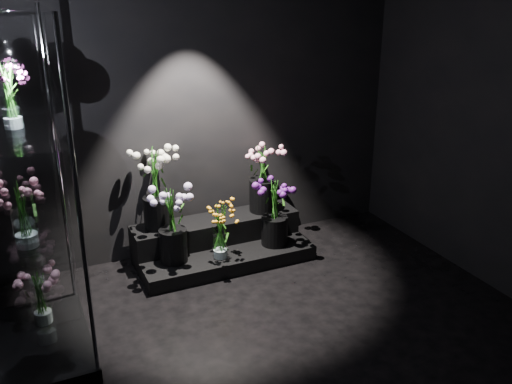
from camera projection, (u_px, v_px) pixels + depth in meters
floor at (299, 356)px, 4.07m from camera, size 4.00×4.00×0.00m
wall_back at (200, 107)px, 5.27m from camera, size 4.00×0.00×4.00m
display_riser at (220, 242)px, 5.46m from camera, size 1.62×0.72×0.36m
display_case at (20, 198)px, 3.71m from camera, size 0.65×1.08×2.38m
bouquet_orange_bells at (220, 231)px, 5.11m from camera, size 0.28×0.28×0.53m
bouquet_lilac at (172, 220)px, 4.99m from camera, size 0.39×0.39×0.69m
bouquet_purple at (275, 210)px, 5.34m from camera, size 0.41×0.41×0.65m
bouquet_cream_roses at (155, 184)px, 5.12m from camera, size 0.36×0.36×0.76m
bouquet_pink_roses at (263, 174)px, 5.51m from camera, size 0.45×0.45×0.67m
bouquet_case_pink at (23, 214)px, 3.57m from camera, size 0.33×0.33×0.43m
bouquet_case_magenta at (9, 96)px, 3.59m from camera, size 0.23×0.23×0.41m
bouquet_case_base_pink at (40, 295)px, 4.20m from camera, size 0.43×0.43×0.44m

